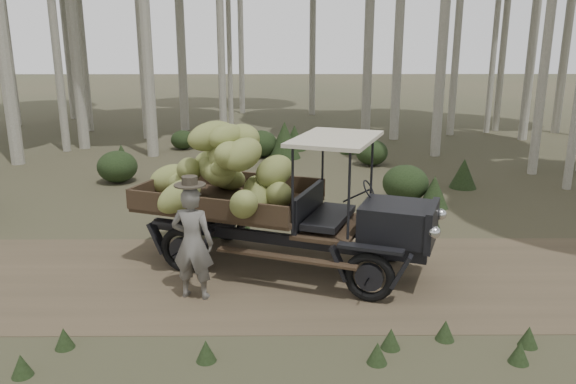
{
  "coord_description": "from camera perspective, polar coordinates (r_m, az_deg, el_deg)",
  "views": [
    {
      "loc": [
        1.67,
        -9.15,
        4.08
      ],
      "look_at": [
        1.74,
        0.53,
        1.44
      ],
      "focal_mm": 35.0,
      "sensor_mm": 36.0,
      "label": 1
    }
  ],
  "objects": [
    {
      "name": "undergrowth",
      "position": [
        12.22,
        -16.33,
        -2.34
      ],
      "size": [
        22.38,
        23.22,
        1.3
      ],
      "color": "#233319",
      "rests_on": "ground"
    },
    {
      "name": "banana_truck",
      "position": [
        10.25,
        -3.95,
        1.16
      ],
      "size": [
        5.65,
        3.58,
        2.72
      ],
      "rotation": [
        0.0,
        0.0,
        -0.36
      ],
      "color": "black",
      "rests_on": "ground"
    },
    {
      "name": "dirt_track",
      "position": [
        10.16,
        -9.98,
        -8.63
      ],
      "size": [
        70.0,
        4.0,
        0.01
      ],
      "primitive_type": "cube",
      "color": "brown",
      "rests_on": "ground"
    },
    {
      "name": "ground",
      "position": [
        10.16,
        -9.98,
        -8.65
      ],
      "size": [
        120.0,
        120.0,
        0.0
      ],
      "primitive_type": "plane",
      "color": "#473D2B",
      "rests_on": "ground"
    },
    {
      "name": "farmer",
      "position": [
        9.1,
        -9.67,
        -4.99
      ],
      "size": [
        0.76,
        0.59,
        2.03
      ],
      "rotation": [
        0.0,
        0.0,
        2.95
      ],
      "color": "#615E59",
      "rests_on": "ground"
    }
  ]
}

